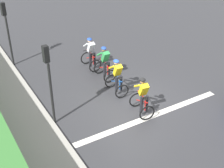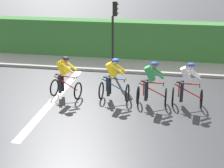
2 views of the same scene
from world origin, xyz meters
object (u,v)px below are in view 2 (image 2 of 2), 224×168
at_px(cyclist_fourth, 65,78).
at_px(traffic_light_near_crossing, 114,26).
at_px(cyclist_lead, 187,86).
at_px(cyclist_mid, 113,80).
at_px(cyclist_second, 151,84).

relative_size(cyclist_fourth, traffic_light_near_crossing, 0.50).
distance_m(cyclist_lead, cyclist_mid, 2.72).
bearing_deg(cyclist_mid, traffic_light_near_crossing, -170.63).
bearing_deg(cyclist_second, cyclist_fourth, -92.30).
height_order(cyclist_mid, cyclist_fourth, same).
relative_size(cyclist_lead, traffic_light_near_crossing, 0.50).
relative_size(cyclist_lead, cyclist_fourth, 1.00).
bearing_deg(cyclist_mid, cyclist_fourth, -88.15).
bearing_deg(cyclist_second, cyclist_mid, -97.69).
bearing_deg(cyclist_lead, cyclist_second, -85.38).
bearing_deg(cyclist_lead, traffic_light_near_crossing, -136.16).
bearing_deg(cyclist_second, cyclist_lead, 94.62).
bearing_deg(cyclist_second, traffic_light_near_crossing, -150.44).
height_order(cyclist_lead, cyclist_fourth, same).
xyz_separation_m(cyclist_lead, cyclist_mid, (-0.09, -2.72, 0.00)).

